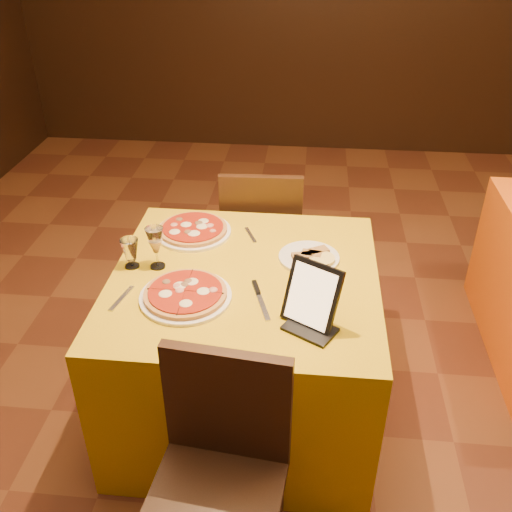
# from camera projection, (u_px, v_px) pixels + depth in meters

# --- Properties ---
(floor) EXTENTS (6.00, 7.00, 0.01)m
(floor) POSITION_uv_depth(u_px,v_px,m) (369.00, 436.00, 2.59)
(floor) COLOR #5E2D19
(floor) RESTS_ON ground
(main_table) EXTENTS (1.10, 1.10, 0.75)m
(main_table) POSITION_uv_depth(u_px,v_px,m) (245.00, 344.00, 2.55)
(main_table) COLOR gold
(main_table) RESTS_ON floor
(chair_main_near) EXTENTS (0.52, 0.52, 0.91)m
(chair_main_near) POSITION_uv_depth(u_px,v_px,m) (214.00, 500.00, 1.80)
(chair_main_near) COLOR black
(chair_main_near) RESTS_ON floor
(chair_main_far) EXTENTS (0.46, 0.46, 0.91)m
(chair_main_far) POSITION_uv_depth(u_px,v_px,m) (262.00, 237.00, 3.20)
(chair_main_far) COLOR black
(chair_main_far) RESTS_ON floor
(pizza_near) EXTENTS (0.36, 0.36, 0.03)m
(pizza_near) POSITION_uv_depth(u_px,v_px,m) (186.00, 295.00, 2.21)
(pizza_near) COLOR white
(pizza_near) RESTS_ON main_table
(pizza_far) EXTENTS (0.35, 0.35, 0.03)m
(pizza_far) POSITION_uv_depth(u_px,v_px,m) (193.00, 230.00, 2.64)
(pizza_far) COLOR white
(pizza_far) RESTS_ON main_table
(cutlet_dish) EXTENTS (0.26, 0.26, 0.03)m
(cutlet_dish) POSITION_uv_depth(u_px,v_px,m) (309.00, 256.00, 2.45)
(cutlet_dish) COLOR white
(cutlet_dish) RESTS_ON main_table
(wine_glass) EXTENTS (0.08, 0.08, 0.19)m
(wine_glass) POSITION_uv_depth(u_px,v_px,m) (156.00, 248.00, 2.35)
(wine_glass) COLOR #DFBC7F
(wine_glass) RESTS_ON main_table
(water_glass) EXTENTS (0.08, 0.08, 0.13)m
(water_glass) POSITION_uv_depth(u_px,v_px,m) (131.00, 253.00, 2.37)
(water_glass) COLOR silver
(water_glass) RESTS_ON main_table
(tablet) EXTENTS (0.23, 0.19, 0.24)m
(tablet) POSITION_uv_depth(u_px,v_px,m) (312.00, 295.00, 2.03)
(tablet) COLOR black
(tablet) RESTS_ON main_table
(knife) EXTENTS (0.10, 0.24, 0.01)m
(knife) POSITION_uv_depth(u_px,v_px,m) (261.00, 301.00, 2.20)
(knife) COLOR silver
(knife) RESTS_ON main_table
(fork_near) EXTENTS (0.06, 0.17, 0.01)m
(fork_near) POSITION_uv_depth(u_px,v_px,m) (122.00, 298.00, 2.21)
(fork_near) COLOR silver
(fork_near) RESTS_ON main_table
(fork_far) EXTENTS (0.07, 0.14, 0.01)m
(fork_far) POSITION_uv_depth(u_px,v_px,m) (251.00, 235.00, 2.62)
(fork_far) COLOR #ADADB4
(fork_far) RESTS_ON main_table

